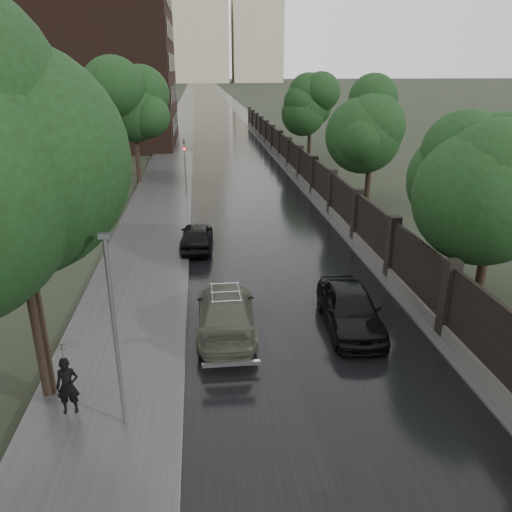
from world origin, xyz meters
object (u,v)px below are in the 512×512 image
object	(u,v)px
volga_sedan	(226,312)
traffic_light	(185,163)
pedestrian_umbrella	(63,357)
tree_right_b	(372,127)
hatchback_left	(197,236)
tree_left_far	(134,113)
tree_right_a	(499,170)
car_right_near	(350,308)
tree_right_c	(311,106)
lamp_post	(115,334)
tree_left_near	(10,162)

from	to	relation	value
volga_sedan	traffic_light	bearing A→B (deg)	-82.85
traffic_light	pedestrian_umbrella	distance (m)	23.06
tree_right_b	hatchback_left	bearing A→B (deg)	-146.09
tree_left_far	tree_right_a	world-z (taller)	tree_left_far
tree_right_b	traffic_light	world-z (taller)	tree_right_b
pedestrian_umbrella	tree_left_far	bearing A→B (deg)	89.11
car_right_near	hatchback_left	bearing A→B (deg)	123.52
tree_right_c	pedestrian_umbrella	distance (m)	40.66
tree_right_c	lamp_post	world-z (taller)	tree_right_c
tree_right_b	traffic_light	size ratio (longest dim) A/B	1.75
traffic_light	volga_sedan	bearing A→B (deg)	-84.91
tree_left_near	hatchback_left	distance (m)	13.50
lamp_post	volga_sedan	size ratio (longest dim) A/B	1.06
traffic_light	pedestrian_umbrella	bearing A→B (deg)	-96.29
pedestrian_umbrella	tree_right_a	bearing A→B (deg)	19.14
tree_right_b	tree_right_a	bearing A→B (deg)	-90.00
tree_left_far	lamp_post	xyz separation A→B (m)	(2.60, -28.50, -2.57)
tree_left_near	volga_sedan	size ratio (longest dim) A/B	1.90
tree_right_b	tree_left_far	bearing A→B (deg)	152.70
tree_right_c	hatchback_left	distance (m)	28.11
lamp_post	pedestrian_umbrella	xyz separation A→B (m)	(-1.42, 0.58, -0.91)
tree_left_near	pedestrian_umbrella	bearing A→B (deg)	-49.72
tree_right_a	traffic_light	xyz separation A→B (m)	(-11.80, 16.99, -2.55)
tree_left_far	tree_right_a	size ratio (longest dim) A/B	1.05
tree_right_c	lamp_post	xyz separation A→B (m)	(-12.90, -38.50, -2.28)
tree_left_far	traffic_light	bearing A→B (deg)	-53.53
volga_sedan	pedestrian_umbrella	distance (m)	5.94
tree_left_far	volga_sedan	distance (m)	24.88
volga_sedan	hatchback_left	distance (m)	8.46
hatchback_left	car_right_near	bearing A→B (deg)	123.87
tree_left_near	tree_left_far	distance (m)	27.03
hatchback_left	pedestrian_umbrella	size ratio (longest dim) A/B	1.60
pedestrian_umbrella	lamp_post	bearing A→B (deg)	-25.61
tree_left_near	pedestrian_umbrella	world-z (taller)	tree_left_near
tree_left_far	volga_sedan	xyz separation A→B (m)	(5.38, -23.86, -4.54)
tree_right_b	volga_sedan	bearing A→B (deg)	-122.54
tree_right_b	hatchback_left	world-z (taller)	tree_right_b
tree_right_a	car_right_near	size ratio (longest dim) A/B	1.59
lamp_post	pedestrian_umbrella	bearing A→B (deg)	157.70
tree_left_near	car_right_near	size ratio (longest dim) A/B	2.08
hatchback_left	car_right_near	world-z (taller)	car_right_near
lamp_post	traffic_light	distance (m)	23.52
car_right_near	tree_right_b	bearing A→B (deg)	72.51
tree_left_near	volga_sedan	xyz separation A→B (m)	(4.98, 3.14, -5.72)
tree_left_near	hatchback_left	xyz separation A→B (m)	(4.00, 11.54, -5.76)
tree_left_far	tree_right_c	bearing A→B (deg)	32.83
tree_left_far	tree_right_a	distance (m)	26.91
tree_right_c	tree_left_near	bearing A→B (deg)	-112.20
tree_left_near	tree_left_far	size ratio (longest dim) A/B	1.24
volga_sedan	car_right_near	bearing A→B (deg)	178.27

